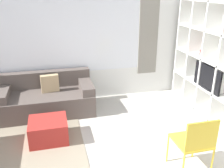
# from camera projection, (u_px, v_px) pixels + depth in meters

# --- Properties ---
(wall_back) EXTENTS (6.74, 0.11, 2.70)m
(wall_back) POSITION_uv_depth(u_px,v_px,m) (70.00, 39.00, 5.14)
(wall_back) COLOR white
(wall_back) RESTS_ON ground_plane
(area_rug) EXTENTS (2.39, 1.85, 0.01)m
(area_rug) POSITION_uv_depth(u_px,v_px,m) (7.00, 145.00, 3.97)
(area_rug) COLOR gray
(area_rug) RESTS_ON ground_plane
(shelving_unit) EXTENTS (0.43, 2.46, 2.14)m
(shelving_unit) POSITION_uv_depth(u_px,v_px,m) (220.00, 62.00, 4.58)
(shelving_unit) COLOR silver
(shelving_unit) RESTS_ON ground_plane
(couch_main) EXTENTS (1.82, 0.88, 0.76)m
(couch_main) POSITION_uv_depth(u_px,v_px,m) (47.00, 98.00, 4.96)
(couch_main) COLOR #564C47
(couch_main) RESTS_ON ground_plane
(ottoman) EXTENTS (0.61, 0.55, 0.37)m
(ottoman) POSITION_uv_depth(u_px,v_px,m) (49.00, 130.00, 4.05)
(ottoman) COLOR #A82823
(ottoman) RESTS_ON ground_plane
(folding_chair) EXTENTS (0.44, 0.46, 0.86)m
(folding_chair) POSITION_uv_depth(u_px,v_px,m) (195.00, 141.00, 3.20)
(folding_chair) COLOR gold
(folding_chair) RESTS_ON ground_plane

